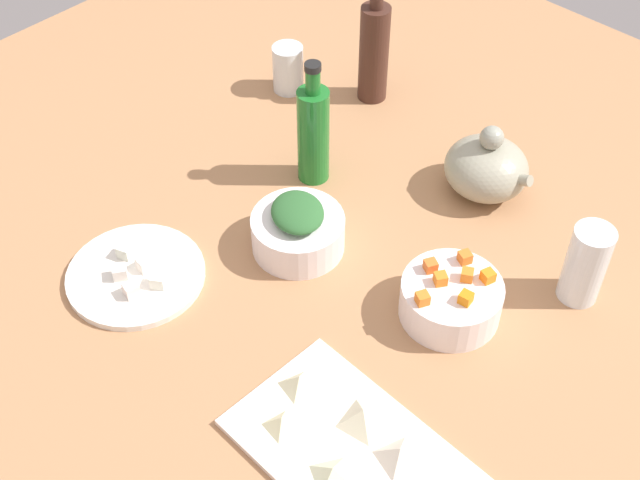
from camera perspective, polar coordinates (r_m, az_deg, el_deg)
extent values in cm
cube|color=#AE7B51|center=(141.59, 0.00, -1.83)|extent=(190.00, 190.00, 3.00)
cube|color=silver|center=(118.82, 2.27, -14.01)|extent=(34.55, 21.51, 1.00)
cylinder|color=white|center=(140.76, -12.11, -2.29)|extent=(22.16, 22.16, 1.20)
cylinder|color=white|center=(140.58, -1.47, 0.48)|extent=(15.36, 15.36, 6.36)
cylinder|color=white|center=(132.35, 8.66, -3.93)|extent=(15.54, 15.54, 6.43)
ellipsoid|color=#9D9A84|center=(152.04, 10.96, 4.69)|extent=(14.79, 14.21, 10.21)
sphere|color=gray|center=(147.76, 11.32, 6.66)|extent=(4.14, 4.14, 4.14)
cylinder|color=#9D9A84|center=(148.98, 12.98, 3.93)|extent=(5.38, 2.00, 3.93)
cylinder|color=#44261D|center=(168.83, 3.59, 12.22)|extent=(5.74, 5.74, 19.81)
cylinder|color=#44261D|center=(162.74, 3.78, 15.60)|extent=(2.58, 2.58, 3.27)
cylinder|color=#1E6F27|center=(149.65, -0.45, 6.92)|extent=(5.63, 5.63, 18.33)
cylinder|color=#1E6F27|center=(142.78, -0.48, 10.47)|extent=(2.53, 2.53, 4.40)
cylinder|color=black|center=(141.18, -0.48, 11.40)|extent=(2.81, 2.81, 1.20)
cylinder|color=white|center=(173.50, -2.13, 11.29)|extent=(6.12, 6.12, 9.70)
cylinder|color=white|center=(136.74, 17.20, -1.55)|extent=(6.36, 6.36, 13.86)
cube|color=orange|center=(127.46, 9.64, -3.81)|extent=(2.03, 2.03, 1.80)
cube|color=orange|center=(130.51, 9.73, -2.30)|extent=(2.45, 2.45, 1.80)
cube|color=orange|center=(129.38, 7.99, -2.56)|extent=(2.50, 2.50, 1.80)
cube|color=orange|center=(132.93, 9.58, -1.14)|extent=(2.38, 2.38, 1.80)
cube|color=orange|center=(130.91, 11.07, -2.36)|extent=(2.28, 2.28, 1.80)
cube|color=orange|center=(126.57, 6.85, -3.84)|extent=(2.41, 2.41, 1.80)
cube|color=orange|center=(130.95, 7.34, -1.70)|extent=(2.44, 2.44, 1.80)
ellipsoid|color=#2D6230|center=(137.29, -1.50, 1.85)|extent=(13.02, 12.48, 3.00)
cube|color=silver|center=(139.43, -13.13, -2.08)|extent=(3.05, 3.05, 2.20)
cube|color=white|center=(136.97, -10.67, -2.65)|extent=(3.06, 3.06, 2.20)
cube|color=white|center=(139.81, -11.55, -1.56)|extent=(2.40, 2.40, 2.20)
cube|color=white|center=(142.42, -12.78, -0.72)|extent=(2.81, 2.81, 2.20)
cube|color=#F6E0D1|center=(136.55, -12.41, -3.23)|extent=(2.63, 2.63, 2.20)
pyramid|color=beige|center=(119.57, 2.86, -11.59)|extent=(7.64, 7.64, 3.06)
pyramid|color=beige|center=(115.47, 0.85, -15.18)|extent=(6.10, 5.90, 2.37)
pyramid|color=beige|center=(117.11, 5.31, -13.94)|extent=(7.02, 6.88, 2.68)
pyramid|color=beige|center=(119.48, -2.54, -11.98)|extent=(5.62, 5.53, 2.28)
pyramid|color=beige|center=(122.79, -1.37, -9.40)|extent=(6.17, 5.95, 2.66)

